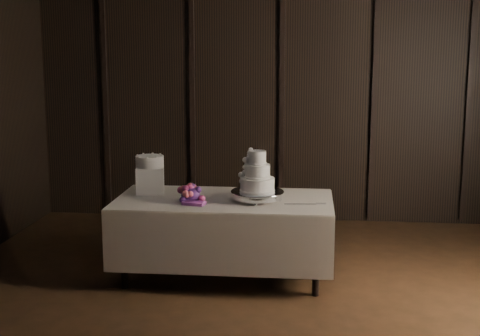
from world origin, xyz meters
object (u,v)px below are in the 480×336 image
Objects in this scene: small_cake at (150,161)px; cake_stand at (257,196)px; display_table at (224,235)px; bouquet at (191,194)px; wedding_cake at (254,176)px; box_pedestal at (150,180)px.

cake_stand is at bearing -12.63° from small_cake.
bouquet reaches higher than display_table.
wedding_cake is at bearing 7.28° from bouquet.
cake_stand is 0.19m from wedding_cake.
bouquet is 1.53× the size of small_cake.
box_pedestal is (-0.45, 0.32, 0.06)m from bouquet.
box_pedestal is (-1.05, 0.23, 0.08)m from cake_stand.
small_cake reaches higher than display_table.
small_cake is at bearing 167.37° from cake_stand.
box_pedestal is at bearing 144.37° from bouquet.
cake_stand reaches higher than display_table.
cake_stand is (0.31, -0.06, 0.39)m from display_table.
small_cake is at bearing 165.99° from display_table.
display_table is 0.52m from bouquet.
display_table is 5.39× the size of wedding_cake.
cake_stand is 1.10m from small_cake.
wedding_cake is (-0.03, -0.02, 0.19)m from cake_stand.
display_table is at bearing 169.86° from cake_stand.
wedding_cake is at bearing -150.26° from cake_stand.
display_table is 0.99m from small_cake.
small_cake is at bearing -172.01° from wedding_cake.
cake_stand is at bearing -10.46° from display_table.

